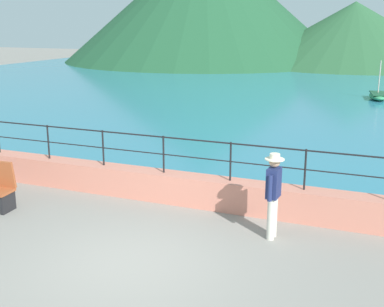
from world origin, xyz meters
name	(u,v)px	position (x,y,z in m)	size (l,w,h in m)	color
ground_plane	(130,262)	(0.00, 0.00, 0.00)	(120.00, 120.00, 0.00)	gray
promenade_wall	(196,190)	(0.00, 3.20, 0.35)	(20.00, 0.56, 0.70)	tan
railing	(196,151)	(0.00, 3.20, 1.32)	(18.44, 0.04, 0.90)	black
lake_water	(327,88)	(0.00, 25.84, 0.03)	(64.00, 44.32, 0.06)	teal
hill_main	(205,0)	(-15.73, 45.04, 6.39)	(30.07, 30.07, 12.77)	#1E4C2D
hill_secondary	(354,34)	(-0.23, 45.35, 3.04)	(21.51, 21.51, 6.07)	#285633
person_walking	(273,192)	(2.10, 2.02, 0.98)	(0.38, 0.57, 1.75)	beige
boat_0	(378,96)	(3.25, 21.98, 0.26)	(1.24, 2.41, 2.09)	#338C59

